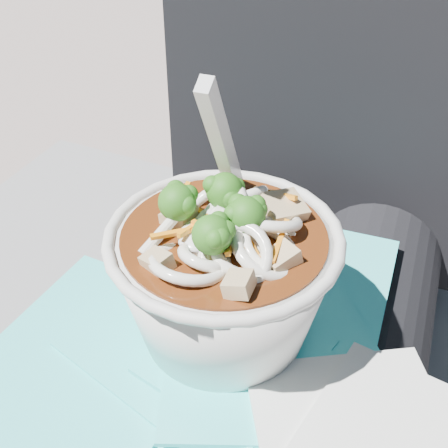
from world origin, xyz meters
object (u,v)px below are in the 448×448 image
(plastic_bag, at_px, (216,350))
(lap, at_px, (248,390))
(udon_bowl, at_px, (224,271))
(stone_ledge, at_px, (277,434))
(person_body, at_px, (277,295))

(plastic_bag, bearing_deg, lap, 57.40)
(lap, relative_size, udon_bowl, 2.27)
(lap, relative_size, plastic_bag, 1.40)
(stone_ledge, distance_m, lap, 0.32)
(udon_bowl, bearing_deg, stone_ledge, 83.94)
(lap, distance_m, udon_bowl, 0.15)
(stone_ledge, xyz_separation_m, plastic_bag, (-0.02, -0.18, 0.36))
(stone_ledge, xyz_separation_m, lap, (0.00, -0.15, 0.28))
(person_body, xyz_separation_m, udon_bowl, (-0.02, -0.11, 0.11))
(lap, xyz_separation_m, plastic_bag, (-0.02, -0.03, 0.08))
(udon_bowl, bearing_deg, lap, 38.96)
(person_body, xyz_separation_m, plastic_bag, (-0.02, -0.12, 0.04))
(stone_ledge, height_order, person_body, person_body)
(lap, height_order, plastic_bag, plastic_bag)
(lap, distance_m, plastic_bag, 0.09)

